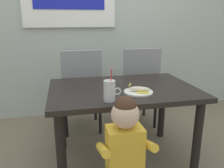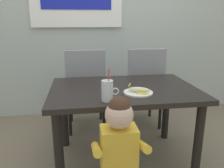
# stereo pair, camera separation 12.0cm
# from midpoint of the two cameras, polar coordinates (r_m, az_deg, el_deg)

# --- Properties ---
(ground_plane) EXTENTS (24.00, 24.00, 0.00)m
(ground_plane) POSITION_cam_midpoint_polar(r_m,az_deg,el_deg) (2.25, 0.86, -18.32)
(ground_plane) COLOR #7A6B56
(back_wall) EXTENTS (6.40, 0.17, 2.90)m
(back_wall) POSITION_cam_midpoint_polar(r_m,az_deg,el_deg) (3.11, -4.69, 19.29)
(back_wall) COLOR #ADB7B2
(back_wall) RESTS_ON ground
(dining_table) EXTENTS (1.23, 0.84, 0.70)m
(dining_table) POSITION_cam_midpoint_polar(r_m,az_deg,el_deg) (1.97, 0.93, -3.76)
(dining_table) COLOR black
(dining_table) RESTS_ON ground
(dining_chair_left) EXTENTS (0.44, 0.45, 0.96)m
(dining_chair_left) POSITION_cam_midpoint_polar(r_m,az_deg,el_deg) (2.56, -9.03, -0.67)
(dining_chair_left) COLOR gray
(dining_chair_left) RESTS_ON ground
(dining_chair_right) EXTENTS (0.44, 0.44, 0.96)m
(dining_chair_right) POSITION_cam_midpoint_polar(r_m,az_deg,el_deg) (2.68, 5.31, 0.20)
(dining_chair_right) COLOR gray
(dining_chair_right) RESTS_ON ground
(toddler_standing) EXTENTS (0.33, 0.24, 0.84)m
(toddler_standing) POSITION_cam_midpoint_polar(r_m,az_deg,el_deg) (1.43, 0.75, -15.01)
(toddler_standing) COLOR #3F4760
(toddler_standing) RESTS_ON ground
(milk_cup) EXTENTS (0.13, 0.09, 0.25)m
(milk_cup) POSITION_cam_midpoint_polar(r_m,az_deg,el_deg) (1.60, -2.74, -2.04)
(milk_cup) COLOR silver
(milk_cup) RESTS_ON dining_table
(snack_plate) EXTENTS (0.23, 0.23, 0.01)m
(snack_plate) POSITION_cam_midpoint_polar(r_m,az_deg,el_deg) (1.81, 4.74, -2.01)
(snack_plate) COLOR white
(snack_plate) RESTS_ON dining_table
(peeled_banana) EXTENTS (0.17, 0.13, 0.07)m
(peeled_banana) POSITION_cam_midpoint_polar(r_m,az_deg,el_deg) (1.79, 5.02, -1.36)
(peeled_banana) COLOR #F4EAC6
(peeled_banana) RESTS_ON snack_plate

